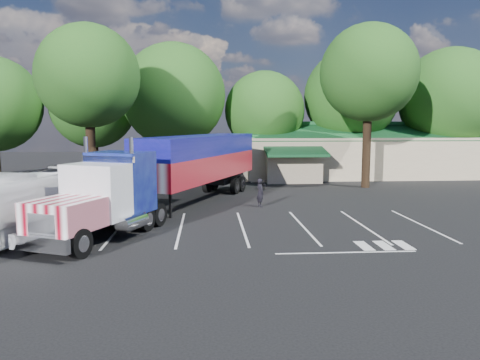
{
  "coord_description": "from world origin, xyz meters",
  "views": [
    {
      "loc": [
        -1.79,
        -29.75,
        5.42
      ],
      "look_at": [
        0.16,
        -1.95,
        2.0
      ],
      "focal_mm": 35.0,
      "sensor_mm": 36.0,
      "label": 1
    }
  ],
  "objects": [
    {
      "name": "ground",
      "position": [
        0.0,
        0.0,
        0.0
      ],
      "size": [
        120.0,
        120.0,
        0.0
      ],
      "primitive_type": "plane",
      "color": "black",
      "rests_on": "ground"
    },
    {
      "name": "tree_row_c",
      "position": [
        -5.0,
        16.2,
        8.04
      ],
      "size": [
        10.0,
        10.0,
        13.05
      ],
      "color": "black",
      "rests_on": "ground"
    },
    {
      "name": "tree_near_right",
      "position": [
        11.5,
        8.5,
        9.46
      ],
      "size": [
        8.0,
        8.0,
        13.5
      ],
      "color": "black",
      "rests_on": "ground"
    },
    {
      "name": "woman",
      "position": [
        1.6,
        0.0,
        0.92
      ],
      "size": [
        0.66,
        0.79,
        1.84
      ],
      "primitive_type": "imported",
      "rotation": [
        0.0,
        0.0,
        1.95
      ],
      "color": "black",
      "rests_on": "ground"
    },
    {
      "name": "semi_truck",
      "position": [
        -3.45,
        -0.16,
        2.69
      ],
      "size": [
        11.57,
        21.94,
        4.76
      ],
      "rotation": [
        0.0,
        0.0,
        -0.41
      ],
      "color": "black",
      "rests_on": "ground"
    },
    {
      "name": "tree_row_b",
      "position": [
        -13.0,
        17.8,
        7.13
      ],
      "size": [
        8.4,
        8.4,
        11.35
      ],
      "color": "black",
      "rests_on": "ground"
    },
    {
      "name": "tree_row_e",
      "position": [
        13.0,
        18.0,
        8.09
      ],
      "size": [
        9.6,
        9.6,
        12.9
      ],
      "color": "black",
      "rests_on": "ground"
    },
    {
      "name": "tour_bus",
      "position": [
        -10.79,
        -8.0,
        1.58
      ],
      "size": [
        5.99,
        11.59,
        3.15
      ],
      "primitive_type": "imported",
      "rotation": [
        0.0,
        0.0,
        -0.31
      ],
      "color": "white",
      "rests_on": "ground"
    },
    {
      "name": "silver_sedan",
      "position": [
        5.41,
        14.0,
        0.61
      ],
      "size": [
        3.91,
        2.07,
        1.22
      ],
      "primitive_type": "imported",
      "rotation": [
        0.0,
        0.0,
        1.79
      ],
      "color": "#A8AAAF",
      "rests_on": "ground"
    },
    {
      "name": "bicycle",
      "position": [
        2.69,
        8.0,
        0.41
      ],
      "size": [
        0.87,
        1.62,
        0.81
      ],
      "primitive_type": "imported",
      "rotation": [
        0.0,
        0.0,
        0.22
      ],
      "color": "black",
      "rests_on": "ground"
    },
    {
      "name": "tree_row_f",
      "position": [
        23.0,
        16.8,
        7.79
      ],
      "size": [
        10.4,
        10.4,
        13.0
      ],
      "color": "black",
      "rests_on": "ground"
    },
    {
      "name": "tree_near_left",
      "position": [
        -10.5,
        6.0,
        8.81
      ],
      "size": [
        7.6,
        7.6,
        12.65
      ],
      "color": "black",
      "rests_on": "ground"
    },
    {
      "name": "event_hall",
      "position": [
        13.74,
        17.81,
        2.21
      ],
      "size": [
        24.2,
        14.12,
        5.55
      ],
      "color": "tan",
      "rests_on": "ground"
    },
    {
      "name": "tree_row_d",
      "position": [
        4.0,
        17.5,
        6.58
      ],
      "size": [
        8.0,
        8.0,
        10.6
      ],
      "color": "black",
      "rests_on": "ground"
    }
  ]
}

